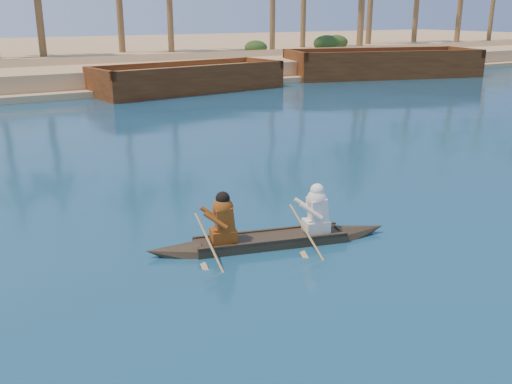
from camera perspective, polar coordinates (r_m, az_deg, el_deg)
ground at (r=16.02m, az=21.57°, el=0.10°), size 160.00×160.00×0.00m
sandy_embankment at (r=57.48m, az=-19.18°, el=12.67°), size 150.00×51.00×1.50m
shrub_cluster at (r=42.58m, az=-14.56°, el=12.59°), size 100.00×6.00×2.40m
canoe at (r=11.41m, az=1.48°, el=-4.05°), size 4.99×1.96×1.37m
barge_mid at (r=34.42m, az=-6.69°, el=11.08°), size 11.72×5.08×1.89m
barge_right at (r=43.06m, az=12.55°, el=12.24°), size 14.42×8.18×2.28m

